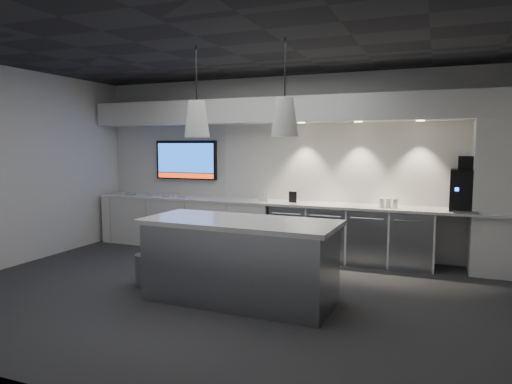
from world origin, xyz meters
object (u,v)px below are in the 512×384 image
at_px(wall_tv, 186,160).
at_px(island, 240,260).
at_px(coffee_machine, 466,188).
at_px(bin, 146,270).

distance_m(wall_tv, island, 3.59).
relative_size(island, coffee_machine, 2.97).
bearing_deg(bin, coffee_machine, 29.96).
distance_m(island, coffee_machine, 3.53).
bearing_deg(wall_tv, coffee_machine, -2.97).
bearing_deg(bin, island, -4.14).
bearing_deg(wall_tv, island, -49.42).
distance_m(wall_tv, coffee_machine, 4.77).
bearing_deg(coffee_machine, bin, -148.73).
height_order(island, bin, island).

